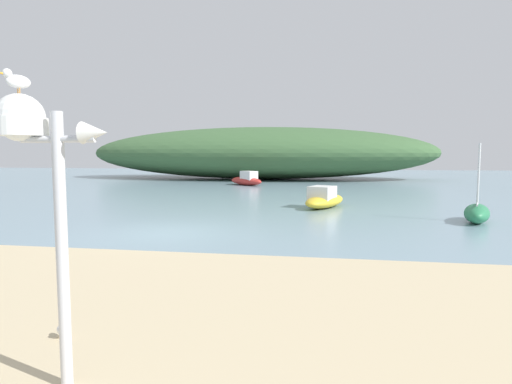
{
  "coord_description": "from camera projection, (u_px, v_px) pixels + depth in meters",
  "views": [
    {
      "loc": [
        5.19,
        -13.36,
        2.59
      ],
      "look_at": [
        1.89,
        6.13,
        0.84
      ],
      "focal_mm": 30.06,
      "sensor_mm": 36.0,
      "label": 1
    }
  ],
  "objects": [
    {
      "name": "motorboat_mid_channel",
      "position": [
        247.0,
        180.0,
        35.66
      ],
      "size": [
        3.6,
        3.32,
        1.2
      ],
      "color": "#B72D28",
      "rests_on": "ground"
    },
    {
      "name": "sailboat_far_left",
      "position": [
        477.0,
        213.0,
        16.24
      ],
      "size": [
        1.61,
        2.63,
        3.01
      ],
      "color": "#287A4C",
      "rests_on": "ground"
    },
    {
      "name": "distant_hill",
      "position": [
        259.0,
        153.0,
        45.16
      ],
      "size": [
        36.5,
        13.29,
        5.4
      ],
      "primitive_type": "ellipsoid",
      "color": "#3D6038",
      "rests_on": "ground"
    },
    {
      "name": "seagull_mid_strand",
      "position": [
        61.0,
        330.0,
        5.56
      ],
      "size": [
        0.23,
        0.23,
        0.2
      ],
      "color": "orange",
      "rests_on": "beach_sand"
    },
    {
      "name": "mast_structure",
      "position": [
        33.0,
        147.0,
        4.26
      ],
      "size": [
        1.19,
        0.52,
        2.99
      ],
      "color": "silver",
      "rests_on": "beach_sand"
    },
    {
      "name": "ground_plane",
      "position": [
        169.0,
        232.0,
        14.21
      ],
      "size": [
        120.0,
        120.0,
        0.0
      ],
      "primitive_type": "plane",
      "color": "#7A99A8"
    },
    {
      "name": "motorboat_inner_mooring",
      "position": [
        324.0,
        199.0,
        20.76
      ],
      "size": [
        2.51,
        3.82,
        1.06
      ],
      "color": "gold",
      "rests_on": "ground"
    },
    {
      "name": "seagull_on_radar",
      "position": [
        17.0,
        80.0,
        4.22
      ],
      "size": [
        0.21,
        0.31,
        0.23
      ],
      "color": "orange",
      "rests_on": "mast_structure"
    }
  ]
}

